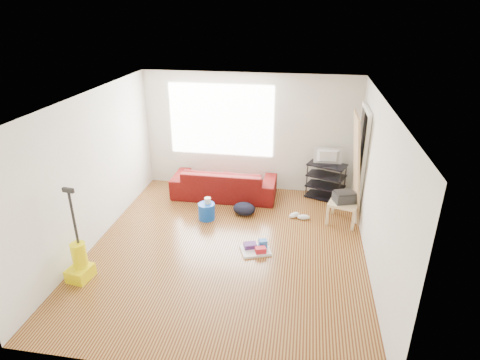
% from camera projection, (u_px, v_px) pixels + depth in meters
% --- Properties ---
extents(room, '(4.51, 5.01, 2.51)m').
position_uv_depth(room, '(233.00, 177.00, 6.31)').
color(room, '#451C0C').
rests_on(room, ground).
extents(sofa, '(2.15, 0.84, 0.63)m').
position_uv_depth(sofa, '(224.00, 196.00, 8.52)').
color(sofa, '#4E0506').
rests_on(sofa, ground).
extents(tv_stand, '(0.86, 0.67, 0.76)m').
position_uv_depth(tv_stand, '(326.00, 181.00, 8.29)').
color(tv_stand, black).
rests_on(tv_stand, ground).
extents(tv, '(0.57, 0.07, 0.33)m').
position_uv_depth(tv, '(328.00, 157.00, 8.08)').
color(tv, black).
rests_on(tv, tv_stand).
extents(side_table, '(0.64, 0.64, 0.42)m').
position_uv_depth(side_table, '(344.00, 205.00, 7.38)').
color(side_table, beige).
rests_on(side_table, ground).
extents(printer, '(0.46, 0.40, 0.20)m').
position_uv_depth(printer, '(345.00, 197.00, 7.32)').
color(printer, black).
rests_on(printer, side_table).
extents(bucket, '(0.37, 0.37, 0.31)m').
position_uv_depth(bucket, '(207.00, 219.00, 7.63)').
color(bucket, '#0C44B4').
rests_on(bucket, ground).
extents(toilet_paper, '(0.12, 0.12, 0.11)m').
position_uv_depth(toilet_paper, '(208.00, 208.00, 7.57)').
color(toilet_paper, silver).
rests_on(toilet_paper, bucket).
extents(cleaning_tray, '(0.57, 0.52, 0.17)m').
position_uv_depth(cleaning_tray, '(256.00, 248.00, 6.62)').
color(cleaning_tray, silver).
rests_on(cleaning_tray, ground).
extents(backpack, '(0.48, 0.41, 0.24)m').
position_uv_depth(backpack, '(244.00, 214.00, 7.79)').
color(backpack, black).
rests_on(backpack, ground).
extents(sneakers, '(0.43, 0.24, 0.10)m').
position_uv_depth(sneakers, '(299.00, 216.00, 7.62)').
color(sneakers, white).
rests_on(sneakers, ground).
extents(vacuum, '(0.35, 0.39, 1.45)m').
position_uv_depth(vacuum, '(80.00, 262.00, 5.90)').
color(vacuum, '#ECDD03').
rests_on(vacuum, ground).
extents(door_panel, '(0.25, 0.80, 2.00)m').
position_uv_depth(door_panel, '(350.00, 216.00, 7.73)').
color(door_panel, '#AA7745').
rests_on(door_panel, ground).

